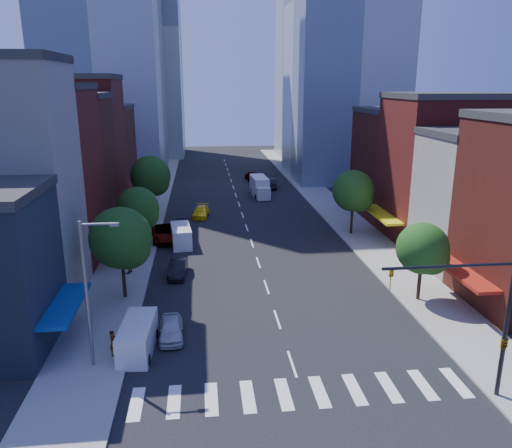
{
  "coord_description": "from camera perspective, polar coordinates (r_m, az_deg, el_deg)",
  "views": [
    {
      "loc": [
        -5.17,
        -26.57,
        16.52
      ],
      "look_at": [
        -0.68,
        13.92,
        5.0
      ],
      "focal_mm": 35.0,
      "sensor_mm": 36.0,
      "label": 1
    }
  ],
  "objects": [
    {
      "name": "bldg_right_1",
      "position": [
        50.24,
        25.27,
        2.17
      ],
      "size": [
        12.0,
        8.0,
        12.0
      ],
      "primitive_type": "cube",
      "color": "beige",
      "rests_on": "ground"
    },
    {
      "name": "parked_car_rear",
      "position": [
        56.66,
        -8.43,
        -0.59
      ],
      "size": [
        1.98,
        4.88,
        1.42
      ],
      "primitive_type": "imported",
      "rotation": [
        0.0,
        0.0,
        0.0
      ],
      "color": "black",
      "rests_on": "ground"
    },
    {
      "name": "box_truck",
      "position": [
        75.69,
        0.45,
        4.23
      ],
      "size": [
        2.51,
        7.23,
        2.87
      ],
      "rotation": [
        0.0,
        0.0,
        0.05
      ],
      "color": "silver",
      "rests_on": "ground"
    },
    {
      "name": "bldg_right_2",
      "position": [
        57.65,
        20.87,
        5.76
      ],
      "size": [
        12.0,
        10.0,
        15.0
      ],
      "primitive_type": "cube",
      "color": "maroon",
      "rests_on": "ground"
    },
    {
      "name": "crosswalk",
      "position": [
        29.24,
        5.26,
        -18.67
      ],
      "size": [
        19.0,
        3.0,
        0.01
      ],
      "primitive_type": "cube",
      "color": "silver",
      "rests_on": "ground"
    },
    {
      "name": "traffic_car_far",
      "position": [
        88.46,
        -0.51,
        5.53
      ],
      "size": [
        2.26,
        4.69,
        1.54
      ],
      "primitive_type": "imported",
      "rotation": [
        0.0,
        0.0,
        3.24
      ],
      "color": "#999999",
      "rests_on": "ground"
    },
    {
      "name": "parked_car_front",
      "position": [
        34.63,
        -9.68,
        -11.7
      ],
      "size": [
        1.76,
        3.97,
        1.33
      ],
      "primitive_type": "imported",
      "rotation": [
        0.0,
        0.0,
        0.05
      ],
      "color": "silver",
      "rests_on": "ground"
    },
    {
      "name": "parked_car_third",
      "position": [
        55.14,
        -10.4,
        -1.04
      ],
      "size": [
        3.39,
        6.07,
        1.6
      ],
      "primitive_type": "imported",
      "rotation": [
        0.0,
        0.0,
        0.13
      ],
      "color": "#999999",
      "rests_on": "ground"
    },
    {
      "name": "pedestrian_far",
      "position": [
        45.96,
        -14.48,
        -4.38
      ],
      "size": [
        1.02,
        1.11,
        1.84
      ],
      "primitive_type": "imported",
      "rotation": [
        0.0,
        0.0,
        -2.02
      ],
      "color": "#999999",
      "rests_on": "sidewalk_left"
    },
    {
      "name": "bldg_left_3",
      "position": [
        58.48,
        -22.07,
        5.76
      ],
      "size": [
        12.0,
        8.0,
        15.0
      ],
      "primitive_type": "cube",
      "color": "#4B1B12",
      "rests_on": "ground"
    },
    {
      "name": "bldg_left_4",
      "position": [
        66.48,
        -20.25,
        7.9
      ],
      "size": [
        12.0,
        9.0,
        17.0
      ],
      "primitive_type": "cube",
      "color": "maroon",
      "rests_on": "ground"
    },
    {
      "name": "bldg_left_5",
      "position": [
        75.92,
        -18.47,
        7.4
      ],
      "size": [
        12.0,
        10.0,
        13.0
      ],
      "primitive_type": "cube",
      "color": "#4B1B12",
      "rests_on": "ground"
    },
    {
      "name": "tree_left_near",
      "position": [
        39.75,
        -14.99,
        -1.82
      ],
      "size": [
        4.8,
        4.8,
        7.3
      ],
      "color": "black",
      "rests_on": "sidewalk_left"
    },
    {
      "name": "sidewalk_left",
      "position": [
        68.96,
        -12.25,
        1.63
      ],
      "size": [
        5.0,
        120.0,
        0.15
      ],
      "primitive_type": "cube",
      "color": "gray",
      "rests_on": "ground"
    },
    {
      "name": "tower_ne",
      "position": [
        93.06,
        10.32,
        23.88
      ],
      "size": [
        18.0,
        20.0,
        60.0
      ],
      "primitive_type": "cube",
      "color": "#9EA5AD",
      "rests_on": "ground"
    },
    {
      "name": "traffic_signal",
      "position": [
        29.47,
        25.77,
        -10.71
      ],
      "size": [
        7.24,
        2.24,
        8.0
      ],
      "color": "black",
      "rests_on": "sidewalk_right"
    },
    {
      "name": "traffic_car_oncoming",
      "position": [
        81.72,
        1.77,
        4.7
      ],
      "size": [
        2.34,
        5.12,
        1.63
      ],
      "primitive_type": "imported",
      "rotation": [
        0.0,
        0.0,
        3.01
      ],
      "color": "black",
      "rests_on": "ground"
    },
    {
      "name": "tower_far_w",
      "position": [
        122.78,
        -13.17,
        20.77
      ],
      "size": [
        18.0,
        18.0,
        56.0
      ],
      "primitive_type": "cube",
      "color": "#9EA5AD",
      "rests_on": "ground"
    },
    {
      "name": "tree_right_far",
      "position": [
        56.34,
        11.21,
        3.55
      ],
      "size": [
        4.6,
        4.6,
        7.2
      ],
      "color": "black",
      "rests_on": "sidewalk_right"
    },
    {
      "name": "ground",
      "position": [
        31.71,
        4.15,
        -15.65
      ],
      "size": [
        220.0,
        220.0,
        0.0
      ],
      "primitive_type": "plane",
      "color": "black",
      "rests_on": "ground"
    },
    {
      "name": "pedestrian_near",
      "position": [
        33.06,
        -16.0,
        -12.94
      ],
      "size": [
        0.58,
        0.7,
        1.64
      ],
      "primitive_type": "imported",
      "rotation": [
        0.0,
        0.0,
        1.21
      ],
      "color": "#999999",
      "rests_on": "sidewalk_left"
    },
    {
      "name": "parked_car_second",
      "position": [
        44.95,
        -8.93,
        -5.04
      ],
      "size": [
        1.71,
        4.25,
        1.37
      ],
      "primitive_type": "imported",
      "rotation": [
        0.0,
        0.0,
        -0.06
      ],
      "color": "black",
      "rests_on": "ground"
    },
    {
      "name": "streetlight",
      "position": [
        30.51,
        -18.54,
        -6.71
      ],
      "size": [
        2.25,
        0.25,
        9.0
      ],
      "color": "slate",
      "rests_on": "sidewalk_left"
    },
    {
      "name": "cargo_van_far",
      "position": [
        53.06,
        -8.56,
        -1.38
      ],
      "size": [
        2.44,
        5.02,
        2.06
      ],
      "rotation": [
        0.0,
        0.0,
        0.11
      ],
      "color": "silver",
      "rests_on": "ground"
    },
    {
      "name": "tree_left_far",
      "position": [
        63.81,
        -11.83,
        5.24
      ],
      "size": [
        5.0,
        5.0,
        7.75
      ],
      "color": "black",
      "rests_on": "sidewalk_left"
    },
    {
      "name": "tree_left_mid",
      "position": [
        50.34,
        -13.2,
        1.58
      ],
      "size": [
        4.2,
        4.2,
        6.65
      ],
      "color": "black",
      "rests_on": "sidewalk_left"
    },
    {
      "name": "bldg_left_2",
      "position": [
        50.39,
        -24.62,
        4.62
      ],
      "size": [
        12.0,
        9.0,
        16.0
      ],
      "primitive_type": "cube",
      "color": "maroon",
      "rests_on": "ground"
    },
    {
      "name": "cargo_van_near",
      "position": [
        33.16,
        -13.41,
        -12.58
      ],
      "size": [
        2.2,
        4.87,
        2.03
      ],
      "rotation": [
        0.0,
        0.0,
        -0.06
      ],
      "color": "silver",
      "rests_on": "ground"
    },
    {
      "name": "sidewalk_right",
      "position": [
        70.81,
        8.31,
        2.19
      ],
      "size": [
        5.0,
        120.0,
        0.15
      ],
      "primitive_type": "cube",
      "color": "gray",
      "rests_on": "ground"
    },
    {
      "name": "bldg_right_3",
      "position": [
        66.74,
        16.95,
        6.47
      ],
      "size": [
        12.0,
        10.0,
        13.0
      ],
      "primitive_type": "cube",
      "color": "#4B1B12",
      "rests_on": "ground"
    },
    {
      "name": "tree_right_near",
      "position": [
        40.31,
        18.71,
        -2.89
      ],
      "size": [
        4.0,
        4.0,
        6.2
      ],
      "color": "black",
      "rests_on": "sidewalk_right"
    },
    {
      "name": "taxi",
      "position": [
        64.21,
        -6.3,
        1.4
      ],
      "size": [
        2.4,
        4.78,
        1.33
      ],
      "primitive_type": "imported",
      "rotation": [
        0.0,
        0.0,
        -0.12
      ],
      "color": "yellow",
      "rests_on": "ground"
    }
  ]
}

